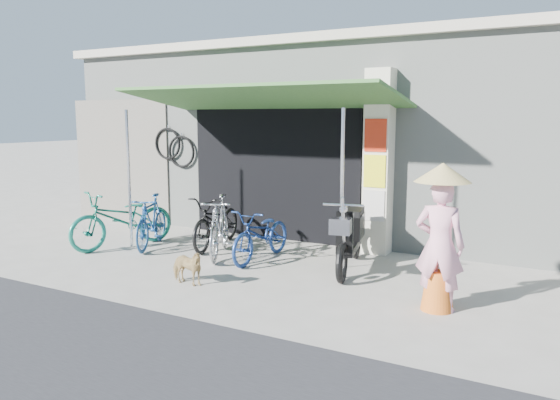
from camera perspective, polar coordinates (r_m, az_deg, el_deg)
The scene contains 13 objects.
ground at distance 7.48m, azimuth -2.37°, elevation -8.72°, with size 80.00×80.00×0.00m, color #A49E94.
bicycle_shop at distance 11.80m, azimuth 10.51°, elevation 6.57°, with size 12.30×5.30×3.66m.
shop_pillar at distance 9.05m, azimuth 10.31°, elevation 3.85°, with size 0.42×0.44×3.00m.
awning at distance 9.01m, azimuth -2.05°, elevation 10.43°, with size 4.60×1.88×2.72m.
neighbour_left at distance 12.34m, azimuth -16.25°, elevation 3.96°, with size 2.60×0.06×2.60m, color #6B665B.
bike_teal at distance 9.78m, azimuth -16.10°, elevation -1.92°, with size 0.66×1.89×1.00m, color #1B7A63.
bike_blue at distance 9.68m, azimuth -13.28°, elevation -2.18°, with size 0.43×1.51×0.91m, color #1D4C88.
bike_black at distance 9.51m, azimuth -6.59°, elevation -2.17°, with size 0.61×1.74×0.91m, color black.
bike_silver at distance 8.86m, azimuth -6.33°, elevation -2.75°, with size 0.46×1.63×0.98m, color #B8B9BD.
bike_navy at distance 8.56m, azimuth -1.90°, elevation -3.60°, with size 0.55×1.59×0.83m, color navy.
street_dog at distance 7.47m, azimuth -9.76°, elevation -6.92°, with size 0.26×0.58×0.49m, color tan.
moped at distance 8.12m, azimuth 7.35°, elevation -3.77°, with size 0.69×1.90×1.09m.
nun at distance 6.54m, azimuth 16.37°, elevation -3.86°, with size 0.64×0.64×1.73m.
Camera 1 is at (3.70, -6.11, 2.23)m, focal length 35.00 mm.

